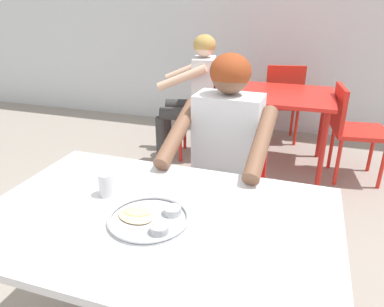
% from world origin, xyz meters
% --- Properties ---
extents(table_foreground, '(1.29, 0.84, 0.75)m').
position_xyz_m(table_foreground, '(-0.05, -0.01, 0.68)').
color(table_foreground, silver).
rests_on(table_foreground, ground).
extents(thali_tray, '(0.29, 0.29, 0.03)m').
position_xyz_m(thali_tray, '(-0.06, -0.05, 0.76)').
color(thali_tray, '#B7BABF').
rests_on(thali_tray, table_foreground).
extents(drinking_cup, '(0.06, 0.06, 0.10)m').
position_xyz_m(drinking_cup, '(-0.30, 0.07, 0.80)').
color(drinking_cup, silver).
rests_on(drinking_cup, table_foreground).
extents(chair_foreground, '(0.40, 0.44, 0.87)m').
position_xyz_m(chair_foreground, '(0.05, 0.84, 0.50)').
color(chair_foreground, red).
rests_on(chair_foreground, ground).
extents(diner_foreground, '(0.50, 0.56, 1.24)m').
position_xyz_m(diner_foreground, '(0.04, 0.62, 0.74)').
color(diner_foreground, black).
rests_on(diner_foreground, ground).
extents(table_background_red, '(0.94, 0.83, 0.71)m').
position_xyz_m(table_background_red, '(0.18, 2.18, 0.63)').
color(table_background_red, red).
rests_on(table_background_red, ground).
extents(chair_red_left, '(0.49, 0.49, 0.83)m').
position_xyz_m(chair_red_left, '(-0.50, 2.21, 0.48)').
color(chair_red_left, red).
rests_on(chair_red_left, ground).
extents(chair_red_right, '(0.48, 0.47, 0.82)m').
position_xyz_m(chair_red_right, '(0.81, 2.14, 0.49)').
color(chair_red_right, red).
rests_on(chair_red_right, ground).
extents(chair_red_far, '(0.47, 0.46, 0.86)m').
position_xyz_m(chair_red_far, '(0.17, 2.84, 0.50)').
color(chair_red_far, red).
rests_on(chair_red_far, ground).
extents(patron_background, '(0.60, 0.57, 1.19)m').
position_xyz_m(patron_background, '(-0.61, 2.17, 0.71)').
color(patron_background, '#323232').
rests_on(patron_background, ground).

